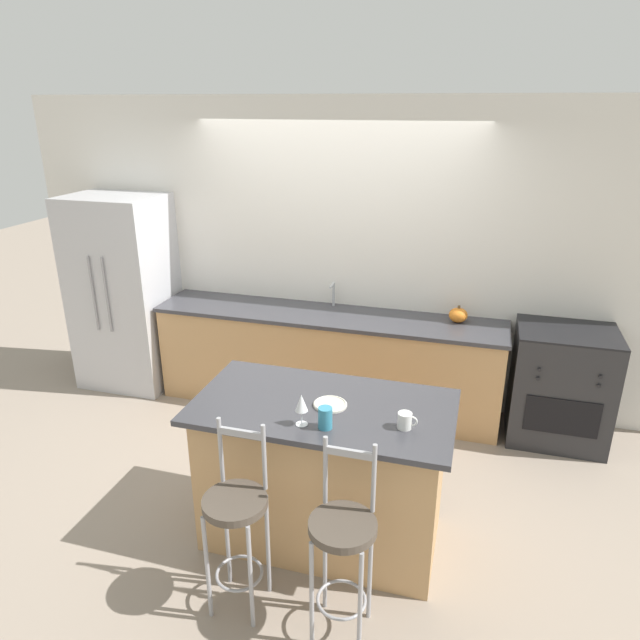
# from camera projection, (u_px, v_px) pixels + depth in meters

# --- Properties ---
(ground_plane) EXTENTS (18.00, 18.00, 0.00)m
(ground_plane) POSITION_uv_depth(u_px,v_px,m) (316.00, 422.00, 5.02)
(ground_plane) COLOR gray
(wall_back) EXTENTS (6.00, 0.07, 2.70)m
(wall_back) POSITION_uv_depth(u_px,v_px,m) (337.00, 255.00, 5.13)
(wall_back) COLOR silver
(wall_back) RESTS_ON ground_plane
(back_counter) EXTENTS (3.10, 0.65, 0.90)m
(back_counter) POSITION_uv_depth(u_px,v_px,m) (327.00, 359.00, 5.18)
(back_counter) COLOR tan
(back_counter) RESTS_ON ground_plane
(sink_faucet) EXTENTS (0.02, 0.13, 0.22)m
(sink_faucet) POSITION_uv_depth(u_px,v_px,m) (333.00, 292.00, 5.15)
(sink_faucet) COLOR #ADAFB5
(sink_faucet) RESTS_ON back_counter
(kitchen_island) EXTENTS (1.55, 0.84, 0.96)m
(kitchen_island) POSITION_uv_depth(u_px,v_px,m) (323.00, 471.00, 3.55)
(kitchen_island) COLOR tan
(kitchen_island) RESTS_ON ground_plane
(refrigerator) EXTENTS (0.87, 0.72, 1.85)m
(refrigerator) POSITION_uv_depth(u_px,v_px,m) (125.00, 292.00, 5.48)
(refrigerator) COLOR #BCBCC1
(refrigerator) RESTS_ON ground_plane
(oven_range) EXTENTS (0.76, 0.63, 0.96)m
(oven_range) POSITION_uv_depth(u_px,v_px,m) (560.00, 385.00, 4.64)
(oven_range) COLOR #28282B
(oven_range) RESTS_ON ground_plane
(bar_stool_near) EXTENTS (0.34, 0.34, 1.10)m
(bar_stool_near) POSITION_uv_depth(u_px,v_px,m) (237.00, 519.00, 3.02)
(bar_stool_near) COLOR #99999E
(bar_stool_near) RESTS_ON ground_plane
(bar_stool_far) EXTENTS (0.34, 0.34, 1.10)m
(bar_stool_far) POSITION_uv_depth(u_px,v_px,m) (343.00, 543.00, 2.85)
(bar_stool_far) COLOR #99999E
(bar_stool_far) RESTS_ON ground_plane
(dinner_plate) EXTENTS (0.20, 0.20, 0.02)m
(dinner_plate) POSITION_uv_depth(u_px,v_px,m) (330.00, 404.00, 3.37)
(dinner_plate) COLOR beige
(dinner_plate) RESTS_ON kitchen_island
(wine_glass) EXTENTS (0.07, 0.07, 0.19)m
(wine_glass) POSITION_uv_depth(u_px,v_px,m) (301.00, 404.00, 3.13)
(wine_glass) COLOR white
(wine_glass) RESTS_ON kitchen_island
(coffee_mug) EXTENTS (0.11, 0.08, 0.09)m
(coffee_mug) POSITION_uv_depth(u_px,v_px,m) (405.00, 421.00, 3.12)
(coffee_mug) COLOR white
(coffee_mug) RESTS_ON kitchen_island
(tumbler_cup) EXTENTS (0.08, 0.08, 0.12)m
(tumbler_cup) POSITION_uv_depth(u_px,v_px,m) (325.00, 418.00, 3.12)
(tumbler_cup) COLOR teal
(tumbler_cup) RESTS_ON kitchen_island
(pumpkin_decoration) EXTENTS (0.16, 0.16, 0.15)m
(pumpkin_decoration) POSITION_uv_depth(u_px,v_px,m) (458.00, 315.00, 4.80)
(pumpkin_decoration) COLOR orange
(pumpkin_decoration) RESTS_ON back_counter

